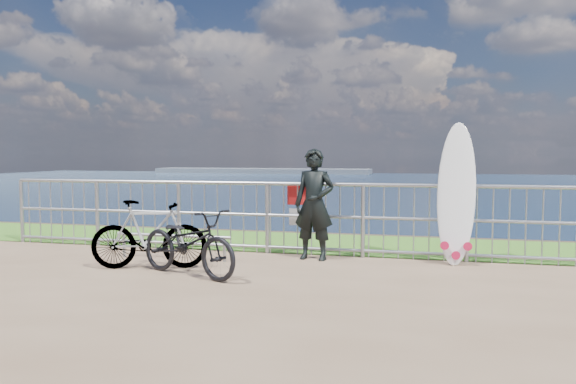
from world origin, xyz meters
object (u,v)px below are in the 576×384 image
(bicycle_near, at_px, (188,242))
(bicycle_far, at_px, (149,234))
(surfer, at_px, (314,204))
(surfboard, at_px, (456,198))

(bicycle_near, distance_m, bicycle_far, 0.76)
(surfer, distance_m, bicycle_near, 2.04)
(surfboard, bearing_deg, bicycle_far, -161.41)
(surfer, relative_size, bicycle_near, 1.00)
(bicycle_near, xyz_separation_m, bicycle_far, (-0.70, 0.29, 0.04))
(surfboard, distance_m, bicycle_near, 3.79)
(surfboard, xyz_separation_m, bicycle_far, (-4.07, -1.37, -0.47))
(surfer, bearing_deg, surfboard, 12.82)
(surfboard, xyz_separation_m, bicycle_near, (-3.37, -1.66, -0.50))
(bicycle_near, bearing_deg, surfboard, -40.54)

